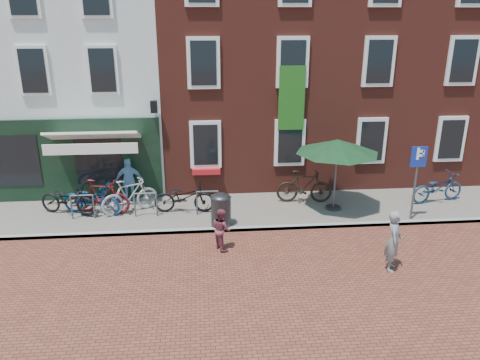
{
  "coord_description": "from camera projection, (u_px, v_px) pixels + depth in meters",
  "views": [
    {
      "loc": [
        0.33,
        -12.99,
        6.33
      ],
      "look_at": [
        1.49,
        0.29,
        1.59
      ],
      "focal_mm": 34.98,
      "sensor_mm": 36.0,
      "label": 1
    }
  ],
  "objects": [
    {
      "name": "bicycle_6",
      "position": [
        438.0,
        188.0,
        16.3
      ],
      "size": [
        2.09,
        1.1,
        1.05
      ],
      "primitive_type": "imported",
      "rotation": [
        0.0,
        0.0,
        1.78
      ],
      "color": "navy",
      "rests_on": "sidewalk"
    },
    {
      "name": "building_stucco",
      "position": [
        67.0,
        62.0,
        18.94
      ],
      "size": [
        8.0,
        8.0,
        9.0
      ],
      "primitive_type": "cube",
      "color": "silver",
      "rests_on": "ground"
    },
    {
      "name": "building_brick_mid",
      "position": [
        238.0,
        48.0,
        19.35
      ],
      "size": [
        6.0,
        8.0,
        10.0
      ],
      "primitive_type": "cube",
      "color": "maroon",
      "rests_on": "ground"
    },
    {
      "name": "bicycle_0",
      "position": [
        68.0,
        199.0,
        15.25
      ],
      "size": [
        2.11,
        1.33,
        1.05
      ],
      "primitive_type": "imported",
      "rotation": [
        0.0,
        0.0,
        1.23
      ],
      "color": "black",
      "rests_on": "sidewalk"
    },
    {
      "name": "bicycle_4",
      "position": [
        184.0,
        197.0,
        15.45
      ],
      "size": [
        2.03,
        0.82,
        1.05
      ],
      "primitive_type": "imported",
      "rotation": [
        0.0,
        0.0,
        1.51
      ],
      "color": "black",
      "rests_on": "sidewalk"
    },
    {
      "name": "bicycle_2",
      "position": [
        91.0,
        199.0,
        15.29
      ],
      "size": [
        2.11,
        1.25,
        1.05
      ],
      "primitive_type": "imported",
      "rotation": [
        0.0,
        0.0,
        1.27
      ],
      "color": "navy",
      "rests_on": "sidewalk"
    },
    {
      "name": "bicycle_1",
      "position": [
        101.0,
        197.0,
        15.33
      ],
      "size": [
        2.0,
        0.97,
        1.16
      ],
      "primitive_type": "imported",
      "rotation": [
        0.0,
        0.0,
        1.34
      ],
      "color": "#5D1117",
      "rests_on": "sidewalk"
    },
    {
      "name": "bicycle_5",
      "position": [
        304.0,
        186.0,
        16.23
      ],
      "size": [
        1.98,
        0.76,
        1.16
      ],
      "primitive_type": "imported",
      "rotation": [
        0.0,
        0.0,
        1.46
      ],
      "color": "black",
      "rests_on": "sidewalk"
    },
    {
      "name": "parasol",
      "position": [
        338.0,
        144.0,
        15.1
      ],
      "size": [
        2.73,
        2.73,
        2.52
      ],
      "color": "#4C4C4F",
      "rests_on": "sidewalk"
    },
    {
      "name": "boy",
      "position": [
        221.0,
        229.0,
        13.18
      ],
      "size": [
        0.67,
        0.73,
        1.22
      ],
      "primitive_type": "imported",
      "rotation": [
        0.0,
        0.0,
        2.0
      ],
      "color": "brown",
      "rests_on": "ground"
    },
    {
      "name": "building_brick_right",
      "position": [
        379.0,
        47.0,
        19.84
      ],
      "size": [
        6.0,
        8.0,
        10.0
      ],
      "primitive_type": "cube",
      "color": "maroon",
      "rests_on": "ground"
    },
    {
      "name": "bicycle_3",
      "position": [
        130.0,
        196.0,
        15.39
      ],
      "size": [
        1.97,
        1.37,
        1.16
      ],
      "primitive_type": "imported",
      "rotation": [
        0.0,
        0.0,
        2.05
      ],
      "color": "#A8A7AA",
      "rests_on": "sidewalk"
    },
    {
      "name": "parking_sign",
      "position": [
        417.0,
        170.0,
        14.49
      ],
      "size": [
        0.5,
        0.08,
        2.43
      ],
      "color": "#4C4C4F",
      "rests_on": "sidewalk"
    },
    {
      "name": "cafe_person",
      "position": [
        129.0,
        180.0,
        16.16
      ],
      "size": [
        0.96,
        0.45,
        1.6
      ],
      "primitive_type": "imported",
      "rotation": [
        0.0,
        0.0,
        3.21
      ],
      "color": "#85B7DF",
      "rests_on": "sidewalk"
    },
    {
      "name": "litter_bin",
      "position": [
        221.0,
        208.0,
        14.41
      ],
      "size": [
        0.62,
        0.62,
        1.13
      ],
      "color": "#2E2D30",
      "rests_on": "sidewalk"
    },
    {
      "name": "woman",
      "position": [
        394.0,
        241.0,
        12.02
      ],
      "size": [
        0.59,
        0.7,
        1.65
      ],
      "primitive_type": "imported",
      "rotation": [
        0.0,
        0.0,
        1.19
      ],
      "color": "gray",
      "rests_on": "ground"
    },
    {
      "name": "ground",
      "position": [
        193.0,
        233.0,
        14.29
      ],
      "size": [
        80.0,
        80.0,
        0.0
      ],
      "primitive_type": "plane",
      "color": "brown"
    },
    {
      "name": "sidewalk",
      "position": [
        223.0,
        211.0,
        15.76
      ],
      "size": [
        24.0,
        3.0,
        0.1
      ],
      "primitive_type": "cube",
      "color": "slate",
      "rests_on": "ground"
    }
  ]
}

